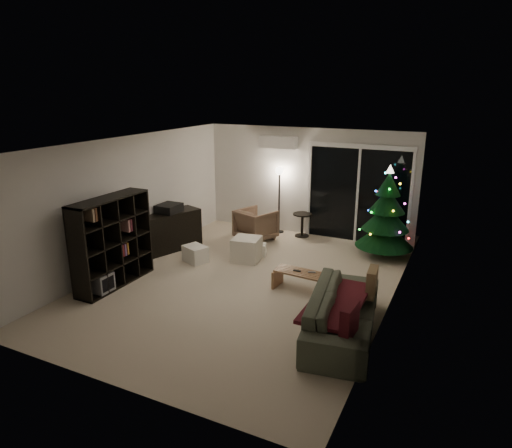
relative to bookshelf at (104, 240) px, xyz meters
The scene contains 18 objects.
room 3.68m from the bookshelf, 42.63° to the left, with size 6.50×7.51×2.60m.
bookshelf is the anchor object (origin of this frame).
media_cabinet 1.96m from the bookshelf, 90.00° to the left, with size 0.50×1.33×0.83m, color black.
stereo 1.92m from the bookshelf, 90.00° to the left, with size 0.42×0.50×0.18m, color black.
armchair 3.60m from the bookshelf, 67.36° to the left, with size 0.77×0.79×0.72m, color brown.
ottoman 2.77m from the bookshelf, 49.06° to the left, with size 0.53×0.53×0.48m, color white.
cardboard_box_a 1.88m from the bookshelf, 60.12° to the left, with size 0.46×0.35×0.33m, color white.
cardboard_box_b 3.10m from the bookshelf, 52.49° to the left, with size 0.35×0.27×0.25m, color white.
side_table 4.62m from the bookshelf, 60.69° to the left, with size 0.44×0.44×0.55m, color black.
floor_lamp 4.37m from the bookshelf, 68.12° to the left, with size 0.24×0.24×1.52m, color black.
sofa 4.33m from the bookshelf, ahead, with size 2.21×0.86×0.64m, color #2E3227.
sofa_throw 4.21m from the bookshelf, ahead, with size 0.69×1.59×0.05m, color #541724.
cushion_a 4.62m from the bookshelf, ahead, with size 0.13×0.42×0.42m, color brown.
cushion_b 4.59m from the bookshelf, ahead, with size 0.13×0.42×0.42m, color #541724.
coffee_table 3.60m from the bookshelf, 19.49° to the left, with size 1.09×0.38×0.34m, color #A46D4F, non-canonical shape.
remote_a 3.43m from the bookshelf, 20.34° to the left, with size 0.14×0.04×0.02m, color black.
remote_b 3.68m from the bookshelf, 19.71° to the left, with size 0.13×0.04×0.02m, color slate.
christmas_tree 5.50m from the bookshelf, 39.82° to the left, with size 1.18×1.18×1.91m, color black.
Camera 1 is at (3.47, -6.66, 3.40)m, focal length 32.00 mm.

